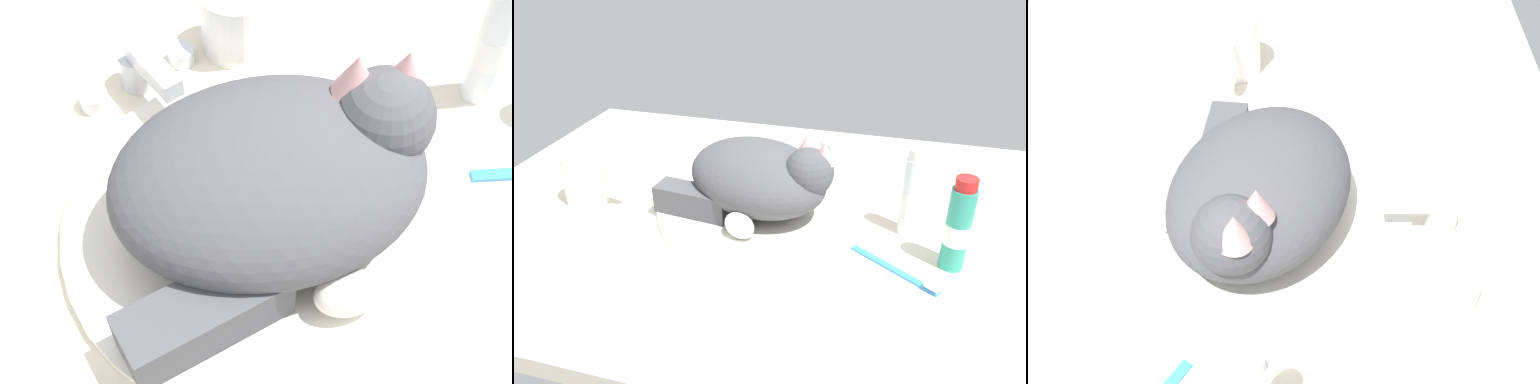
# 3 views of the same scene
# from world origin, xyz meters

# --- Properties ---
(ground_plane) EXTENTS (1.10, 0.83, 0.03)m
(ground_plane) POSITION_xyz_m (0.00, 0.00, -0.01)
(ground_plane) COLOR silver
(sink_basin) EXTENTS (0.36, 0.36, 0.01)m
(sink_basin) POSITION_xyz_m (0.00, 0.00, 0.01)
(sink_basin) COLOR white
(sink_basin) RESTS_ON ground_plane
(faucet) EXTENTS (0.13, 0.09, 0.06)m
(faucet) POSITION_xyz_m (0.00, 0.20, 0.03)
(faucet) COLOR silver
(faucet) RESTS_ON ground_plane
(cat) EXTENTS (0.33, 0.29, 0.15)m
(cat) POSITION_xyz_m (0.01, -0.01, 0.07)
(cat) COLOR #4C4C51
(cat) RESTS_ON sink_basin
(coffee_mug) EXTENTS (0.12, 0.08, 0.10)m
(coffee_mug) POSITION_xyz_m (-0.31, -0.05, 0.05)
(coffee_mug) COLOR white
(coffee_mug) RESTS_ON ground_plane
(rinse_cup) EXTENTS (0.07, 0.07, 0.07)m
(rinse_cup) POSITION_xyz_m (0.11, 0.20, 0.04)
(rinse_cup) COLOR white
(rinse_cup) RESTS_ON ground_plane
(soap_dish) EXTENTS (0.09, 0.06, 0.01)m
(soap_dish) POSITION_xyz_m (-0.13, 0.22, 0.01)
(soap_dish) COLOR white
(soap_dish) RESTS_ON ground_plane
(soap_bar) EXTENTS (0.06, 0.05, 0.02)m
(soap_bar) POSITION_xyz_m (-0.13, 0.22, 0.02)
(soap_bar) COLOR silver
(soap_bar) RESTS_ON soap_dish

